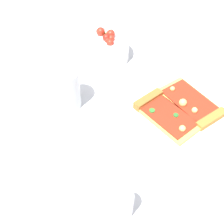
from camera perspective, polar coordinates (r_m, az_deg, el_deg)
The scene contains 8 objects.
ground_plane at distance 0.76m, azimuth 7.51°, elevation 0.46°, with size 2.40×2.40×0.00m, color silver.
plate at distance 0.75m, azimuth 12.27°, elevation 0.08°, with size 0.28×0.28×0.01m, color white.
pizza_slice_near at distance 0.73m, azimuth 9.63°, elevation -0.22°, with size 0.17×0.13×0.02m.
pizza_slice_far at distance 0.76m, azimuth 14.79°, elevation 1.42°, with size 0.18×0.13×0.03m.
salad_bowl at distance 0.88m, azimuth -1.10°, elevation 11.90°, with size 0.13×0.13×0.08m.
soda_glass at distance 0.74m, azimuth -8.55°, elevation 4.19°, with size 0.07×0.07×0.10m.
paper_napkin at distance 0.67m, azimuth -4.72°, elevation -7.47°, with size 0.11×0.13×0.00m, color silver.
pepper_shaker at distance 0.57m, azimuth 2.18°, elevation -16.65°, with size 0.04×0.04×0.08m.
Camera 1 is at (-0.46, 0.23, 0.55)m, focal length 49.06 mm.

